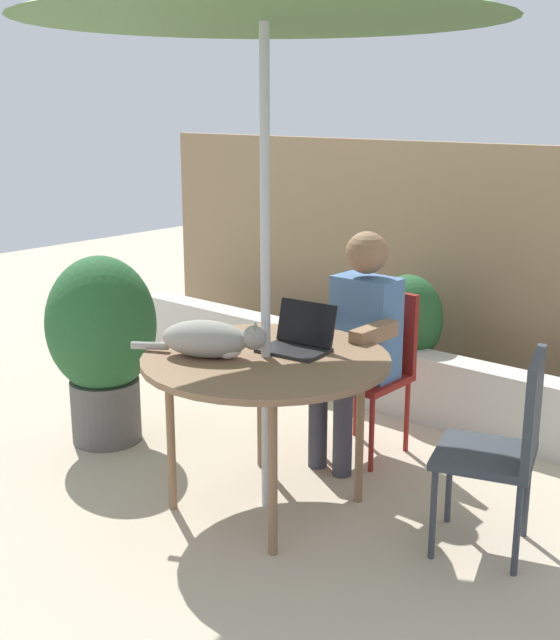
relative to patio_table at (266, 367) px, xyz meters
The scene contains 11 objects.
ground_plane 0.69m from the patio_table, ahead, with size 14.00×14.00×0.00m, color #BCAD93.
fence_back 2.07m from the patio_table, 90.00° to the left, with size 5.45×0.08×1.62m, color #937756.
planter_wall_low 1.52m from the patio_table, 90.00° to the left, with size 4.90×0.20×0.41m, color beige.
patio_table is the anchor object (origin of this frame).
chair_occupied 0.90m from the patio_table, 90.00° to the left, with size 0.40×0.40×0.88m.
chair_empty 1.10m from the patio_table, 18.02° to the left, with size 0.50×0.50×0.88m.
person_seated 0.73m from the patio_table, 90.00° to the left, with size 0.48×0.48×1.22m.
laptop 0.23m from the patio_table, 74.80° to the left, with size 0.33×0.28×0.21m.
cat 0.28m from the patio_table, 135.86° to the right, with size 0.61×0.35×0.17m.
potted_plant_near_fence 1.21m from the patio_table, behind, with size 0.61×0.61×1.06m.
potted_plant_by_chair 1.62m from the patio_table, 98.12° to the left, with size 0.44×0.44×0.84m.
Camera 1 is at (2.37, -2.67, 1.87)m, focal length 46.10 mm.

